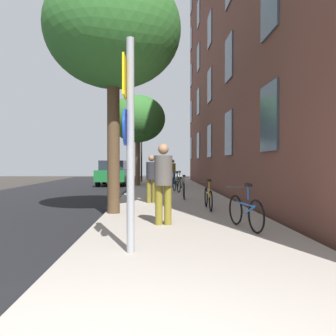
{
  "coord_description": "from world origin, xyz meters",
  "views": [
    {
      "loc": [
        0.39,
        -1.99,
        1.5
      ],
      "look_at": [
        0.81,
        9.37,
        1.32
      ],
      "focal_mm": 36.34,
      "sensor_mm": 36.0,
      "label": 1
    }
  ],
  "objects_px": {
    "tree_near": "(113,31)",
    "bicycle_2": "(184,189)",
    "traffic_light": "(140,146)",
    "sign_post": "(129,132)",
    "car_0": "(114,173)",
    "bicycle_0": "(245,211)",
    "bicycle_1": "(208,197)",
    "pedestrian_1": "(152,176)",
    "car_1": "(120,171)",
    "tree_far": "(138,119)",
    "bicycle_3": "(176,184)",
    "pedestrian_2": "(173,170)",
    "bicycle_4": "(179,181)",
    "pedestrian_0": "(163,178)"
  },
  "relations": [
    {
      "from": "pedestrian_2",
      "to": "car_0",
      "type": "distance_m",
      "value": 3.93
    },
    {
      "from": "pedestrian_0",
      "to": "pedestrian_1",
      "type": "bearing_deg",
      "value": 94.31
    },
    {
      "from": "tree_near",
      "to": "bicycle_3",
      "type": "bearing_deg",
      "value": 72.3
    },
    {
      "from": "bicycle_2",
      "to": "bicycle_0",
      "type": "bearing_deg",
      "value": -82.57
    },
    {
      "from": "tree_far",
      "to": "bicycle_4",
      "type": "bearing_deg",
      "value": -35.88
    },
    {
      "from": "traffic_light",
      "to": "tree_far",
      "type": "height_order",
      "value": "tree_far"
    },
    {
      "from": "traffic_light",
      "to": "bicycle_3",
      "type": "xyz_separation_m",
      "value": [
        2.12,
        -8.73,
        -2.22
      ]
    },
    {
      "from": "tree_far",
      "to": "car_1",
      "type": "height_order",
      "value": "tree_far"
    },
    {
      "from": "bicycle_1",
      "to": "pedestrian_1",
      "type": "relative_size",
      "value": 1.03
    },
    {
      "from": "sign_post",
      "to": "bicycle_1",
      "type": "height_order",
      "value": "sign_post"
    },
    {
      "from": "bicycle_0",
      "to": "car_1",
      "type": "distance_m",
      "value": 21.64
    },
    {
      "from": "pedestrian_0",
      "to": "bicycle_0",
      "type": "bearing_deg",
      "value": -17.39
    },
    {
      "from": "tree_far",
      "to": "bicycle_2",
      "type": "distance_m",
      "value": 8.85
    },
    {
      "from": "tree_near",
      "to": "bicycle_2",
      "type": "relative_size",
      "value": 4.14
    },
    {
      "from": "tree_far",
      "to": "bicycle_1",
      "type": "xyz_separation_m",
      "value": [
        2.66,
        -10.75,
        -3.68
      ]
    },
    {
      "from": "pedestrian_2",
      "to": "pedestrian_1",
      "type": "bearing_deg",
      "value": -97.07
    },
    {
      "from": "sign_post",
      "to": "tree_near",
      "type": "distance_m",
      "value": 5.19
    },
    {
      "from": "bicycle_0",
      "to": "bicycle_1",
      "type": "relative_size",
      "value": 0.94
    },
    {
      "from": "sign_post",
      "to": "car_1",
      "type": "xyz_separation_m",
      "value": [
        -2.55,
        22.86,
        -1.12
      ]
    },
    {
      "from": "bicycle_0",
      "to": "pedestrian_2",
      "type": "relative_size",
      "value": 1.01
    },
    {
      "from": "tree_near",
      "to": "tree_far",
      "type": "relative_size",
      "value": 1.2
    },
    {
      "from": "tree_far",
      "to": "bicycle_2",
      "type": "xyz_separation_m",
      "value": [
        2.18,
        -7.75,
        -3.67
      ]
    },
    {
      "from": "sign_post",
      "to": "car_1",
      "type": "distance_m",
      "value": 23.03
    },
    {
      "from": "sign_post",
      "to": "pedestrian_1",
      "type": "xyz_separation_m",
      "value": [
        0.27,
        6.42,
        -0.91
      ]
    },
    {
      "from": "pedestrian_1",
      "to": "car_0",
      "type": "xyz_separation_m",
      "value": [
        -2.61,
        10.78,
        -0.21
      ]
    },
    {
      "from": "bicycle_2",
      "to": "pedestrian_0",
      "type": "distance_m",
      "value": 5.58
    },
    {
      "from": "bicycle_4",
      "to": "car_0",
      "type": "bearing_deg",
      "value": 139.84
    },
    {
      "from": "pedestrian_2",
      "to": "tree_near",
      "type": "bearing_deg",
      "value": -100.34
    },
    {
      "from": "bicycle_1",
      "to": "car_1",
      "type": "distance_m",
      "value": 18.66
    },
    {
      "from": "bicycle_0",
      "to": "pedestrian_0",
      "type": "bearing_deg",
      "value": 162.61
    },
    {
      "from": "traffic_light",
      "to": "sign_post",
      "type": "bearing_deg",
      "value": -87.87
    },
    {
      "from": "car_1",
      "to": "pedestrian_2",
      "type": "bearing_deg",
      "value": -57.81
    },
    {
      "from": "pedestrian_2",
      "to": "car_1",
      "type": "xyz_separation_m",
      "value": [
        -4.06,
        6.45,
        -0.17
      ]
    },
    {
      "from": "bicycle_0",
      "to": "bicycle_2",
      "type": "xyz_separation_m",
      "value": [
        -0.78,
        6.0,
        -0.02
      ]
    },
    {
      "from": "tree_far",
      "to": "pedestrian_2",
      "type": "height_order",
      "value": "tree_far"
    },
    {
      "from": "tree_near",
      "to": "pedestrian_1",
      "type": "relative_size",
      "value": 3.99
    },
    {
      "from": "tree_far",
      "to": "pedestrian_0",
      "type": "relative_size",
      "value": 3.05
    },
    {
      "from": "sign_post",
      "to": "car_0",
      "type": "height_order",
      "value": "sign_post"
    },
    {
      "from": "pedestrian_0",
      "to": "bicycle_2",
      "type": "bearing_deg",
      "value": 80.52
    },
    {
      "from": "pedestrian_1",
      "to": "car_1",
      "type": "bearing_deg",
      "value": 99.73
    },
    {
      "from": "pedestrian_2",
      "to": "car_0",
      "type": "relative_size",
      "value": 0.37
    },
    {
      "from": "tree_near",
      "to": "car_0",
      "type": "height_order",
      "value": "tree_near"
    },
    {
      "from": "tree_near",
      "to": "bicycle_3",
      "type": "relative_size",
      "value": 3.96
    },
    {
      "from": "tree_far",
      "to": "car_0",
      "type": "relative_size",
      "value": 1.3
    },
    {
      "from": "bicycle_4",
      "to": "pedestrian_2",
      "type": "xyz_separation_m",
      "value": [
        -0.22,
        2.65,
        0.54
      ]
    },
    {
      "from": "bicycle_1",
      "to": "sign_post",
      "type": "bearing_deg",
      "value": -112.45
    },
    {
      "from": "bicycle_2",
      "to": "pedestrian_2",
      "type": "relative_size",
      "value": 1.01
    },
    {
      "from": "car_1",
      "to": "tree_near",
      "type": "bearing_deg",
      "value": -84.49
    },
    {
      "from": "bicycle_4",
      "to": "car_0",
      "type": "relative_size",
      "value": 0.4
    },
    {
      "from": "sign_post",
      "to": "traffic_light",
      "type": "xyz_separation_m",
      "value": [
        -0.72,
        19.5,
        0.76
      ]
    }
  ]
}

